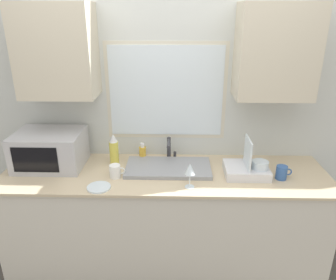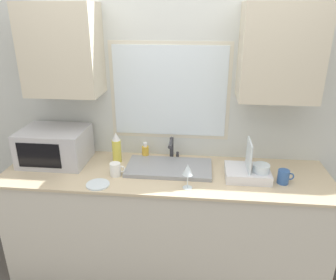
{
  "view_description": "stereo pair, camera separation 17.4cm",
  "coord_description": "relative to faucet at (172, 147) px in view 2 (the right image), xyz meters",
  "views": [
    {
      "loc": [
        0.08,
        -1.91,
        2.07
      ],
      "look_at": [
        0.02,
        0.3,
        1.19
      ],
      "focal_mm": 35.0,
      "sensor_mm": 36.0,
      "label": 1
    },
    {
      "loc": [
        0.26,
        -1.9,
        2.07
      ],
      "look_at": [
        0.02,
        0.3,
        1.19
      ],
      "focal_mm": 35.0,
      "sensor_mm": 36.0,
      "label": 2
    }
  ],
  "objects": [
    {
      "name": "wall_back",
      "position": [
        -0.03,
        0.1,
        0.38
      ],
      "size": [
        6.0,
        0.38,
        2.6
      ],
      "color": "silver",
      "rests_on": "ground_plane"
    },
    {
      "name": "spray_bottle",
      "position": [
        -0.44,
        -0.07,
        0.01
      ],
      "size": [
        0.07,
        0.07,
        0.25
      ],
      "color": "#D8CC4C",
      "rests_on": "countertop"
    },
    {
      "name": "dish_rack",
      "position": [
        0.6,
        -0.25,
        -0.06
      ],
      "size": [
        0.32,
        0.27,
        0.29
      ],
      "color": "silver",
      "rests_on": "countertop"
    },
    {
      "name": "small_plate",
      "position": [
        -0.48,
        -0.48,
        -0.11
      ],
      "size": [
        0.17,
        0.17,
        0.01
      ],
      "color": "silver",
      "rests_on": "countertop"
    },
    {
      "name": "sink_basin",
      "position": [
        -0.0,
        -0.17,
        -0.1
      ],
      "size": [
        0.66,
        0.35,
        0.03
      ],
      "color": "gray",
      "rests_on": "countertop"
    },
    {
      "name": "mug_by_rack",
      "position": [
        0.83,
        -0.3,
        -0.06
      ],
      "size": [
        0.12,
        0.08,
        0.1
      ],
      "color": "#335999",
      "rests_on": "countertop"
    },
    {
      "name": "soap_bottle",
      "position": [
        -0.22,
        0.01,
        -0.06
      ],
      "size": [
        0.06,
        0.06,
        0.14
      ],
      "color": "gold",
      "rests_on": "countertop"
    },
    {
      "name": "wine_glass",
      "position": [
        0.15,
        -0.44,
        0.02
      ],
      "size": [
        0.07,
        0.07,
        0.18
      ],
      "color": "silver",
      "rests_on": "countertop"
    },
    {
      "name": "microwave",
      "position": [
        -0.94,
        -0.13,
        0.02
      ],
      "size": [
        0.52,
        0.4,
        0.28
      ],
      "color": "#B2B2B7",
      "rests_on": "countertop"
    },
    {
      "name": "countertop",
      "position": [
        -0.03,
        -0.22,
        -0.57
      ],
      "size": [
        2.5,
        0.7,
        0.91
      ],
      "color": "beige",
      "rests_on": "ground_plane"
    },
    {
      "name": "faucet",
      "position": [
        0.0,
        0.0,
        0.0
      ],
      "size": [
        0.08,
        0.19,
        0.19
      ],
      "color": "#333338",
      "rests_on": "countertop"
    },
    {
      "name": "mug_near_sink",
      "position": [
        -0.39,
        -0.31,
        -0.07
      ],
      "size": [
        0.12,
        0.08,
        0.1
      ],
      "color": "white",
      "rests_on": "countertop"
    }
  ]
}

